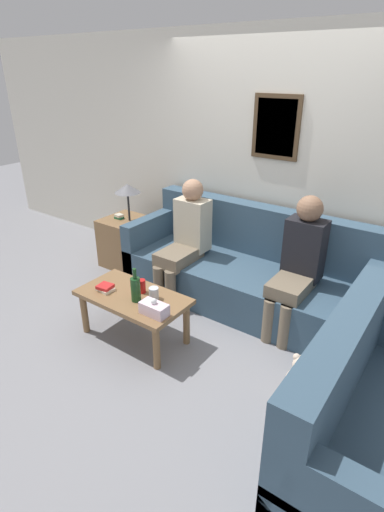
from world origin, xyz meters
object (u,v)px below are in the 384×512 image
Objects in this scene: couch_main at (246,272)px; drinking_glass at (154,293)px; teddy_bear at (301,379)px; wine_bottle at (136,289)px; coffee_table at (133,302)px; person_left at (186,236)px; couch_side at (381,429)px; person_right at (299,261)px.

couch_main reaches higher than drinking_glass.
wine_bottle is at bearing -170.61° from teddy_bear.
drinking_glass is at bearing 19.33° from coffee_table.
couch_main is at bearing 20.67° from person_left.
drinking_glass is at bearing -105.16° from couch_main.
couch_side is (1.59, -1.27, 0.00)m from couch_main.
person_right is (-1.00, 1.12, 0.35)m from couch_side.
coffee_table is 0.21m from wine_bottle.
coffee_table is at bearing 86.78° from couch_side.
person_left is (-0.30, 0.86, 0.16)m from drinking_glass.
person_right is 3.48× the size of teddy_bear.
coffee_table is 0.80× the size of person_left.
person_right reaches higher than couch_main.
couch_side is 4.45× the size of teddy_bear.
couch_main is 2.01× the size of person_right.
drinking_glass is (0.10, 0.11, -0.06)m from wine_bottle.
couch_side is 2.45m from person_left.
coffee_table is 0.79× the size of person_right.
coffee_table is at bearing -160.67° from drinking_glass.
coffee_table is 0.98m from person_left.
person_right is (1.18, 0.08, 0.02)m from person_left.
couch_main is 1.57× the size of couch_side.
teddy_bear is (1.48, 0.18, -0.22)m from coffee_table.
wine_bottle is at bearing -108.23° from couch_main.
teddy_bear is (1.60, -0.74, -0.50)m from person_left.
person_left reaches higher than drinking_glass.
drinking_glass is 1.34m from teddy_bear.
person_left is (-2.19, 1.05, 0.33)m from couch_side.
coffee_table is at bearing 152.36° from wine_bottle.
coffee_table is (-0.48, -1.15, 0.05)m from couch_main.
person_left reaches higher than couch_main.
couch_main reaches higher than coffee_table.
person_right is (0.88, 0.94, 0.18)m from drinking_glass.
wine_bottle is 1.44m from person_right.
drinking_glass is (0.19, 0.07, 0.12)m from coffee_table.
drinking_glass is 0.08× the size of person_left.
teddy_bear is at bearing 9.39° from wine_bottle.
drinking_glass is at bearing 47.94° from wine_bottle.
couch_side reaches higher than drinking_glass.
coffee_table is 9.47× the size of drinking_glass.
person_right is 1.05m from teddy_bear.
couch_main is 6.98× the size of teddy_bear.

